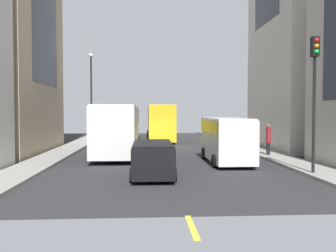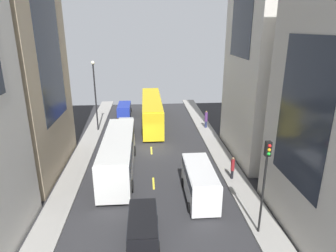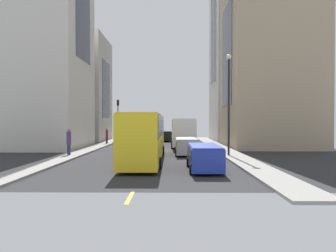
% 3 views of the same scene
% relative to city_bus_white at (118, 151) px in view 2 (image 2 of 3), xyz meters
% --- Properties ---
extents(ground_plane, '(40.20, 40.20, 0.00)m').
position_rel_city_bus_white_xyz_m(ground_plane, '(3.06, 4.59, -2.01)').
color(ground_plane, '#28282B').
extents(sidewalk_west, '(2.00, 44.00, 0.15)m').
position_rel_city_bus_white_xyz_m(sidewalk_west, '(-4.04, 4.59, -1.93)').
color(sidewalk_west, gray).
rests_on(sidewalk_west, ground).
extents(sidewalk_east, '(2.00, 44.00, 0.15)m').
position_rel_city_bus_white_xyz_m(sidewalk_east, '(10.16, 4.59, -1.93)').
color(sidewalk_east, gray).
rests_on(sidewalk_east, ground).
extents(lane_stripe_1, '(0.16, 2.00, 0.01)m').
position_rel_city_bus_white_xyz_m(lane_stripe_1, '(3.06, -9.41, -2.00)').
color(lane_stripe_1, yellow).
rests_on(lane_stripe_1, ground).
extents(lane_stripe_2, '(0.16, 2.00, 0.01)m').
position_rel_city_bus_white_xyz_m(lane_stripe_2, '(3.06, -2.41, -2.00)').
color(lane_stripe_2, yellow).
rests_on(lane_stripe_2, ground).
extents(lane_stripe_3, '(0.16, 2.00, 0.01)m').
position_rel_city_bus_white_xyz_m(lane_stripe_3, '(3.06, 4.59, -2.00)').
color(lane_stripe_3, yellow).
rests_on(lane_stripe_3, ground).
extents(lane_stripe_4, '(0.16, 2.00, 0.01)m').
position_rel_city_bus_white_xyz_m(lane_stripe_4, '(3.06, 11.59, -2.00)').
color(lane_stripe_4, yellow).
rests_on(lane_stripe_4, ground).
extents(lane_stripe_5, '(0.16, 2.00, 0.01)m').
position_rel_city_bus_white_xyz_m(lane_stripe_5, '(3.06, 18.59, -2.00)').
color(lane_stripe_5, yellow).
rests_on(lane_stripe_5, ground).
extents(lane_stripe_6, '(0.16, 2.00, 0.01)m').
position_rel_city_bus_white_xyz_m(lane_stripe_6, '(3.06, 25.59, -2.00)').
color(lane_stripe_6, yellow).
rests_on(lane_stripe_6, ground).
extents(city_bus_white, '(2.80, 11.53, 3.35)m').
position_rel_city_bus_white_xyz_m(city_bus_white, '(0.00, 0.00, 0.00)').
color(city_bus_white, silver).
rests_on(city_bus_white, ground).
extents(streetcar_yellow, '(2.70, 14.21, 3.59)m').
position_rel_city_bus_white_xyz_m(streetcar_yellow, '(3.38, 13.74, 0.12)').
color(streetcar_yellow, yellow).
rests_on(streetcar_yellow, ground).
extents(delivery_van_white, '(2.25, 5.71, 2.58)m').
position_rel_city_bus_white_xyz_m(delivery_van_white, '(6.51, -4.88, -0.49)').
color(delivery_van_white, white).
rests_on(delivery_van_white, ground).
extents(car_blue_0, '(2.03, 4.75, 1.58)m').
position_rel_city_bus_white_xyz_m(car_blue_0, '(-0.66, 18.67, -1.08)').
color(car_blue_0, '#2338AD').
rests_on(car_blue_0, ground).
extents(car_silver_1, '(2.07, 4.49, 1.52)m').
position_rel_city_bus_white_xyz_m(car_silver_1, '(0.01, 9.91, -1.11)').
color(car_silver_1, '#B7BABF').
rests_on(car_silver_1, ground).
extents(car_black_2, '(1.95, 4.15, 1.56)m').
position_rel_city_bus_white_xyz_m(car_black_2, '(2.19, -9.13, -1.09)').
color(car_black_2, black).
rests_on(car_black_2, ground).
extents(pedestrian_crossing_mid, '(0.32, 0.32, 1.99)m').
position_rel_city_bus_white_xyz_m(pedestrian_crossing_mid, '(9.84, -2.34, -0.80)').
color(pedestrian_crossing_mid, black).
rests_on(pedestrian_crossing_mid, ground).
extents(pedestrian_crossing_near, '(0.39, 0.39, 2.26)m').
position_rel_city_bus_white_xyz_m(pedestrian_crossing_near, '(10.30, 11.23, -0.66)').
color(pedestrian_crossing_near, navy).
rests_on(pedestrian_crossing_near, ground).
extents(traffic_light_near_corner, '(0.32, 0.44, 6.20)m').
position_rel_city_bus_white_xyz_m(traffic_light_near_corner, '(9.57, -9.31, 2.43)').
color(traffic_light_near_corner, black).
rests_on(traffic_light_near_corner, ground).
extents(streetlamp_near, '(0.44, 0.44, 8.63)m').
position_rel_city_bus_white_xyz_m(streetlamp_near, '(-3.54, 11.42, 3.30)').
color(streetlamp_near, black).
rests_on(streetlamp_near, ground).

